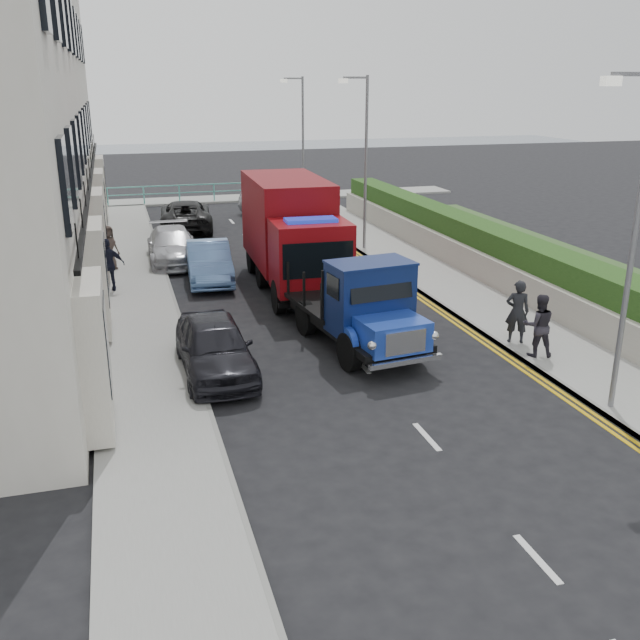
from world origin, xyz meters
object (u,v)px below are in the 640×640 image
(parked_car_front, at_px, (215,347))
(red_lorry, at_px, (292,231))
(lamp_far, at_px, (301,136))
(lamp_mid, at_px, (363,154))
(pedestrian_east_near, at_px, (517,312))
(lamp_near, at_px, (631,229))
(bedford_lorry, at_px, (367,312))

(parked_car_front, bearing_deg, red_lorry, 62.01)
(red_lorry, bearing_deg, lamp_far, 75.99)
(lamp_mid, xyz_separation_m, pedestrian_east_near, (0.22, -11.89, -3.02))
(lamp_near, bearing_deg, parked_car_front, 150.34)
(lamp_mid, xyz_separation_m, lamp_far, (0.00, 10.00, 0.00))
(lamp_mid, bearing_deg, bedford_lorry, -108.64)
(lamp_mid, height_order, pedestrian_east_near, lamp_mid)
(lamp_mid, xyz_separation_m, parked_car_front, (-7.78, -11.57, -3.29))
(lamp_mid, distance_m, pedestrian_east_near, 12.27)
(lamp_mid, relative_size, bedford_lorry, 1.30)
(lamp_near, bearing_deg, lamp_mid, 90.00)
(lamp_mid, distance_m, red_lorry, 6.50)
(red_lorry, relative_size, pedestrian_east_near, 4.11)
(parked_car_front, bearing_deg, lamp_mid, 55.67)
(lamp_near, height_order, lamp_mid, same)
(bedford_lorry, height_order, red_lorry, red_lorry)
(lamp_far, relative_size, red_lorry, 0.99)
(lamp_mid, distance_m, lamp_far, 10.00)
(lamp_near, xyz_separation_m, parked_car_front, (-7.78, 4.43, -3.29))
(lamp_far, height_order, pedestrian_east_near, lamp_far)
(bedford_lorry, bearing_deg, lamp_near, -58.21)
(red_lorry, bearing_deg, parked_car_front, -115.77)
(lamp_near, height_order, bedford_lorry, lamp_near)
(lamp_far, relative_size, pedestrian_east_near, 4.08)
(red_lorry, bearing_deg, pedestrian_east_near, -57.42)
(bedford_lorry, height_order, parked_car_front, bedford_lorry)
(lamp_near, xyz_separation_m, lamp_far, (0.00, 26.00, 0.00))
(pedestrian_east_near, bearing_deg, lamp_far, -65.16)
(lamp_far, height_order, bedford_lorry, lamp_far)
(lamp_near, relative_size, lamp_mid, 1.00)
(bedford_lorry, distance_m, red_lorry, 6.77)
(lamp_near, bearing_deg, pedestrian_east_near, 86.90)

